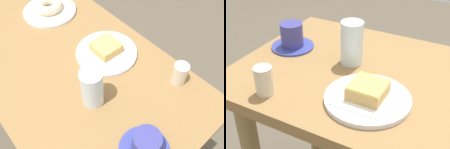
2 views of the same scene
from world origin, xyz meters
TOP-DOWN VIEW (x-y plane):
  - ground_plane at (0.00, 0.00)m, footprint 6.00×6.00m
  - table at (0.00, 0.00)m, footprint 1.05×0.61m
  - plate_glazed_square at (0.07, 0.13)m, footprint 0.23×0.23m
  - napkin_glazed_square at (0.07, 0.13)m, footprint 0.16×0.16m
  - donut_glazed_square at (0.07, 0.13)m, footprint 0.09×0.09m
  - plate_sugar_ring at (-0.29, 0.10)m, footprint 0.23×0.23m
  - napkin_sugar_ring at (-0.29, 0.10)m, footprint 0.20×0.20m
  - donut_sugar_ring at (-0.29, 0.10)m, footprint 0.12×0.12m
  - water_glass at (0.20, -0.04)m, footprint 0.07×0.07m
  - coffee_cup at (0.43, -0.03)m, footprint 0.15×0.15m
  - sugar_jar at (0.33, 0.23)m, footprint 0.05×0.05m

SIDE VIEW (x-z plane):
  - ground_plane at x=0.00m, z-range 0.00..0.00m
  - table at x=0.00m, z-range 0.23..0.97m
  - plate_sugar_ring at x=-0.29m, z-range 0.74..0.75m
  - plate_glazed_square at x=0.07m, z-range 0.74..0.75m
  - napkin_sugar_ring at x=-0.29m, z-range 0.75..0.75m
  - napkin_glazed_square at x=0.07m, z-range 0.75..0.75m
  - donut_sugar_ring at x=-0.29m, z-range 0.75..0.79m
  - donut_glazed_square at x=0.07m, z-range 0.75..0.79m
  - coffee_cup at x=0.43m, z-range 0.73..0.82m
  - sugar_jar at x=0.33m, z-range 0.74..0.82m
  - water_glass at x=0.20m, z-range 0.74..0.88m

